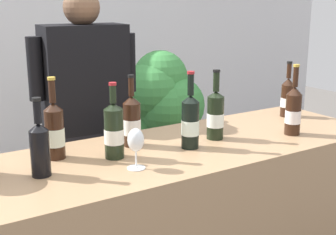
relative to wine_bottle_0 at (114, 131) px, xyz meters
The scene contains 11 objects.
wine_bottle_0 is the anchor object (origin of this frame).
wine_bottle_1 0.36m from the wine_bottle_0, 10.04° to the right, with size 0.08×0.08×0.36m.
wine_bottle_2 0.25m from the wine_bottle_0, 149.60° to the left, with size 0.08×0.08×0.36m.
wine_bottle_3 0.93m from the wine_bottle_0, ahead, with size 0.08×0.08×0.36m.
wine_bottle_4 1.18m from the wine_bottle_0, ahead, with size 0.08×0.08×0.32m.
wine_bottle_5 0.34m from the wine_bottle_0, behind, with size 0.08×0.08×0.31m.
wine_bottle_6 0.18m from the wine_bottle_0, 37.05° to the left, with size 0.08×0.08×0.34m.
wine_bottle_7 0.54m from the wine_bottle_0, ahead, with size 0.08×0.08×0.34m.
wine_glass 0.17m from the wine_bottle_0, 84.84° to the right, with size 0.07×0.07×0.17m.
person_server 0.69m from the wine_bottle_0, 78.19° to the left, with size 0.60×0.27×1.68m.
potted_shrub 1.63m from the wine_bottle_0, 50.38° to the left, with size 0.61×0.56×1.25m.
Camera 1 is at (-0.93, -1.70, 1.63)m, focal length 49.27 mm.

